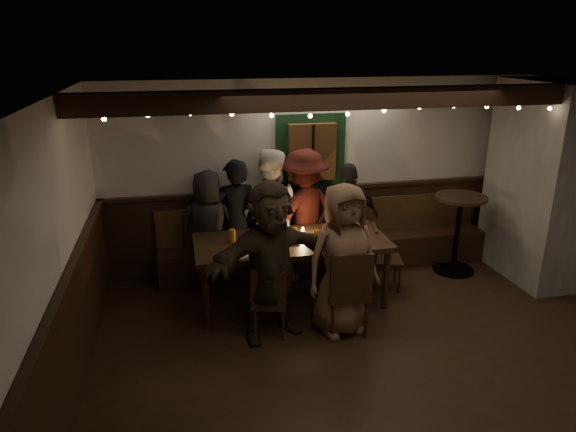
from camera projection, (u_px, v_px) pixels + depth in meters
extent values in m
cube|color=black|center=(389.00, 360.00, 5.20)|extent=(6.00, 5.00, 0.01)
cube|color=black|center=(409.00, 97.00, 4.35)|extent=(6.00, 5.00, 0.01)
cube|color=silver|center=(323.00, 175.00, 7.09)|extent=(6.00, 0.01, 2.60)
cube|color=silver|center=(53.00, 269.00, 4.16)|extent=(0.01, 5.00, 2.60)
cube|color=black|center=(322.00, 226.00, 7.30)|extent=(6.00, 0.05, 1.10)
cube|color=black|center=(70.00, 348.00, 4.41)|extent=(0.05, 5.00, 1.10)
cube|color=gray|center=(539.00, 182.00, 6.70)|extent=(0.70, 1.40, 2.60)
cube|color=black|center=(327.00, 254.00, 7.18)|extent=(4.60, 0.45, 0.45)
cube|color=#563419|center=(324.00, 218.00, 7.19)|extent=(4.60, 0.06, 0.50)
cube|color=black|center=(311.00, 151.00, 6.87)|extent=(0.95, 0.04, 1.00)
cube|color=#563419|center=(312.00, 152.00, 6.82)|extent=(0.64, 0.12, 0.76)
cube|color=black|center=(366.00, 98.00, 5.31)|extent=(6.00, 0.16, 0.22)
sphere|color=#FFE599|center=(104.00, 119.00, 4.80)|extent=(0.04, 0.04, 0.04)
sphere|color=#FFE599|center=(148.00, 115.00, 4.88)|extent=(0.04, 0.04, 0.04)
sphere|color=#FFE599|center=(190.00, 113.00, 4.96)|extent=(0.04, 0.04, 0.04)
sphere|color=#FFE599|center=(232.00, 114.00, 5.04)|extent=(0.04, 0.04, 0.04)
sphere|color=#FFE599|center=(272.00, 115.00, 5.13)|extent=(0.04, 0.04, 0.04)
sphere|color=#FFE599|center=(310.00, 116.00, 5.22)|extent=(0.04, 0.04, 0.04)
sphere|color=#FFE599|center=(348.00, 114.00, 5.30)|extent=(0.04, 0.04, 0.04)
sphere|color=#FFE599|center=(384.00, 111.00, 5.37)|extent=(0.04, 0.04, 0.04)
sphere|color=#FFE599|center=(419.00, 107.00, 5.45)|extent=(0.04, 0.04, 0.04)
sphere|color=#FFE599|center=(454.00, 106.00, 5.53)|extent=(0.04, 0.04, 0.04)
sphere|color=#FFE599|center=(487.00, 107.00, 5.61)|extent=(0.04, 0.04, 0.04)
sphere|color=#FFE599|center=(519.00, 108.00, 5.70)|extent=(0.04, 0.04, 0.04)
sphere|color=#FFE599|center=(550.00, 108.00, 5.79)|extent=(0.04, 0.04, 0.04)
cube|color=black|center=(292.00, 242.00, 6.09)|extent=(2.29, 0.98, 0.07)
cylinder|color=black|center=(206.00, 298.00, 5.64)|extent=(0.08, 0.08, 0.75)
cylinder|color=black|center=(202.00, 268.00, 6.38)|extent=(0.08, 0.08, 0.75)
cylinder|color=black|center=(386.00, 280.00, 6.07)|extent=(0.08, 0.08, 0.75)
cylinder|color=black|center=(362.00, 254.00, 6.81)|extent=(0.08, 0.08, 0.75)
cylinder|color=#BF7226|center=(232.00, 236.00, 6.00)|extent=(0.08, 0.08, 0.15)
cylinder|color=#BF7226|center=(259.00, 242.00, 5.81)|extent=(0.08, 0.08, 0.15)
cylinder|color=silver|center=(285.00, 231.00, 6.16)|extent=(0.08, 0.08, 0.15)
cylinder|color=#BF7226|center=(316.00, 237.00, 5.97)|extent=(0.08, 0.08, 0.15)
cylinder|color=silver|center=(342.00, 224.00, 6.37)|extent=(0.08, 0.08, 0.15)
cylinder|color=#BF7226|center=(363.00, 234.00, 6.04)|extent=(0.08, 0.08, 0.15)
cylinder|color=white|center=(237.00, 255.00, 5.63)|extent=(0.28, 0.28, 0.02)
cube|color=#B2B2B7|center=(293.00, 239.00, 6.02)|extent=(0.17, 0.11, 0.05)
cylinder|color=#990C0C|center=(290.00, 235.00, 6.00)|extent=(0.04, 0.04, 0.17)
cylinder|color=gold|center=(295.00, 234.00, 6.01)|extent=(0.04, 0.04, 0.17)
cylinder|color=silver|center=(303.00, 234.00, 6.15)|extent=(0.05, 0.05, 0.09)
sphere|color=#FFB24C|center=(303.00, 229.00, 6.13)|extent=(0.03, 0.03, 0.03)
cube|color=black|center=(270.00, 301.00, 5.55)|extent=(0.46, 0.46, 0.04)
cube|color=black|center=(268.00, 290.00, 5.32)|extent=(0.37, 0.14, 0.42)
cylinder|color=black|center=(285.00, 311.00, 5.75)|extent=(0.03, 0.03, 0.36)
cylinder|color=black|center=(283.00, 325.00, 5.47)|extent=(0.03, 0.03, 0.36)
cylinder|color=black|center=(258.00, 310.00, 5.77)|extent=(0.03, 0.03, 0.36)
cylinder|color=black|center=(255.00, 324.00, 5.49)|extent=(0.03, 0.03, 0.36)
cube|color=black|center=(346.00, 293.00, 5.57)|extent=(0.49, 0.49, 0.04)
cube|color=black|center=(352.00, 278.00, 5.29)|extent=(0.45, 0.08, 0.52)
cylinder|color=black|center=(357.00, 303.00, 5.84)|extent=(0.04, 0.04, 0.44)
cylinder|color=black|center=(366.00, 320.00, 5.50)|extent=(0.04, 0.04, 0.44)
cylinder|color=black|center=(326.00, 305.00, 5.80)|extent=(0.04, 0.04, 0.44)
cylinder|color=black|center=(333.00, 322.00, 5.46)|extent=(0.04, 0.04, 0.44)
cube|color=black|center=(386.00, 260.00, 6.58)|extent=(0.46, 0.46, 0.04)
cube|color=black|center=(374.00, 242.00, 6.51)|extent=(0.13, 0.38, 0.44)
cylinder|color=black|center=(399.00, 280.00, 6.50)|extent=(0.03, 0.03, 0.37)
cylinder|color=black|center=(375.00, 279.00, 6.51)|extent=(0.03, 0.03, 0.37)
cylinder|color=black|center=(395.00, 269.00, 6.79)|extent=(0.03, 0.03, 0.37)
cylinder|color=black|center=(372.00, 269.00, 6.80)|extent=(0.03, 0.03, 0.37)
cylinder|color=black|center=(453.00, 269.00, 7.19)|extent=(0.56, 0.56, 0.03)
cylinder|color=black|center=(457.00, 235.00, 7.02)|extent=(0.07, 0.07, 1.07)
cylinder|color=black|center=(461.00, 198.00, 6.85)|extent=(0.68, 0.68, 0.04)
imported|color=black|center=(209.00, 229.00, 6.58)|extent=(0.83, 0.62, 1.53)
imported|color=black|center=(236.00, 222.00, 6.61)|extent=(0.63, 0.44, 1.67)
imported|color=silver|center=(269.00, 216.00, 6.69)|extent=(0.97, 0.82, 1.77)
imported|color=#401412|center=(304.00, 214.00, 6.85)|extent=(1.29, 1.05, 1.74)
imported|color=black|center=(348.00, 219.00, 6.91)|extent=(0.95, 0.51, 1.55)
imported|color=#362A1D|center=(271.00, 261.00, 5.36)|extent=(1.70, 0.96, 1.74)
imported|color=brown|center=(342.00, 260.00, 5.46)|extent=(0.90, 0.66, 1.69)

